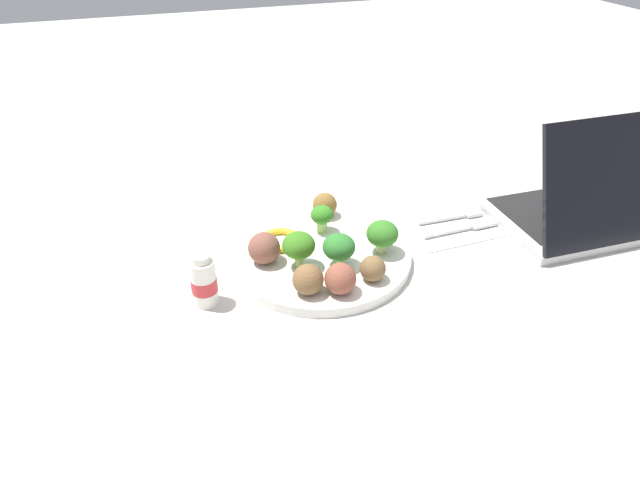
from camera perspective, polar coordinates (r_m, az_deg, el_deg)
ground_plane at (r=0.87m, az=0.00°, el=-1.99°), size 4.00×4.00×0.00m
plate at (r=0.86m, az=0.00°, el=-1.56°), size 0.28×0.28×0.02m
broccoli_floret_front_right at (r=0.89m, az=0.20°, el=2.46°), size 0.04×0.04×0.05m
broccoli_floret_center at (r=0.81m, az=-2.19°, el=-0.59°), size 0.05×0.05×0.06m
broccoli_floret_back_left at (r=0.84m, az=6.37°, el=0.59°), size 0.05×0.05×0.05m
broccoli_floret_far_rim at (r=0.81m, az=1.94°, el=-0.76°), size 0.05×0.05×0.05m
meatball_mid_left at (r=0.76m, az=-1.24°, el=-4.04°), size 0.04×0.04×0.04m
meatball_mid_right at (r=0.94m, az=0.49°, el=3.60°), size 0.04×0.04×0.04m
meatball_center at (r=0.76m, az=2.08°, el=-3.96°), size 0.04×0.04×0.04m
meatball_back_left at (r=0.83m, az=-5.70°, el=-0.86°), size 0.05×0.05×0.05m
meatball_front_right at (r=0.79m, az=5.40°, el=-2.92°), size 0.04×0.04×0.04m
pepper_ring_center at (r=0.88m, az=-4.02°, el=0.00°), size 0.07×0.07×0.01m
napkin at (r=0.98m, az=13.58°, el=1.56°), size 0.17×0.12×0.01m
fork at (r=0.99m, az=13.46°, el=2.39°), size 0.12×0.02×0.01m
knife at (r=0.97m, az=14.53°, el=1.37°), size 0.15×0.02×0.01m
yogurt_bottle at (r=0.78m, az=-11.76°, el=-4.16°), size 0.04×0.04×0.08m
laptop at (r=1.05m, az=26.19°, el=3.40°), size 0.33×0.23×0.21m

